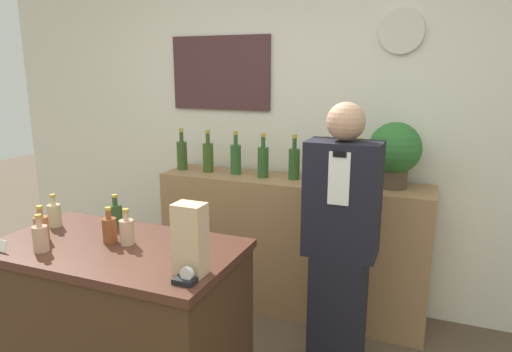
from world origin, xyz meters
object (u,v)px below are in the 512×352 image
paper_bag (190,239)px  tape_dispenser (185,278)px  shopkeeper (340,244)px  potted_plant (395,151)px

paper_bag → tape_dispenser: bearing=-74.8°
tape_dispenser → shopkeeper: bearing=65.4°
potted_plant → tape_dispenser: (-0.64, -1.56, -0.31)m
potted_plant → tape_dispenser: size_ratio=4.78×
potted_plant → paper_bag: 1.62m
potted_plant → paper_bag: size_ratio=1.40×
potted_plant → tape_dispenser: 1.71m
shopkeeper → potted_plant: shopkeeper is taller
shopkeeper → tape_dispenser: bearing=-114.6°
potted_plant → tape_dispenser: potted_plant is taller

